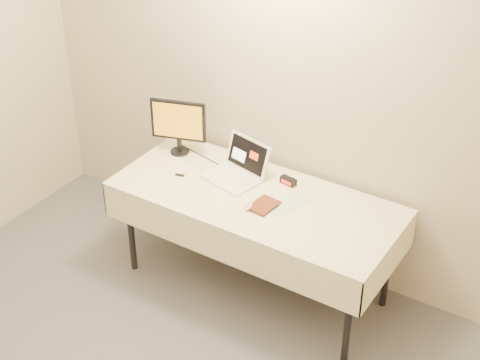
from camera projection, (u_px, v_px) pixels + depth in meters
The scene contains 9 objects.
back_wall at pixel (294, 83), 4.66m from camera, with size 4.00×0.10×2.70m, color #C3B59D.
table at pixel (256, 204), 4.70m from camera, with size 1.86×0.81×0.74m.
laptop at pixel (238, 169), 4.83m from camera, with size 0.41×0.39×0.24m.
monitor at pixel (178, 123), 5.01m from camera, with size 0.37×0.17×0.40m.
book at pixel (255, 190), 4.55m from camera, with size 0.14×0.02×0.19m, color #973A1B.
alarm_clock at pixel (288, 181), 4.78m from camera, with size 0.12×0.06×0.05m.
clicker at pixel (249, 206), 4.55m from camera, with size 0.05×0.10×0.02m, color #B6B6B9.
paper_form at pixel (291, 204), 4.59m from camera, with size 0.13×0.32×0.00m, color #B7DBAE.
usb_dongle at pixel (180, 175), 4.87m from camera, with size 0.06×0.02×0.01m, color black.
Camera 1 is at (2.00, -1.29, 3.33)m, focal length 55.00 mm.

